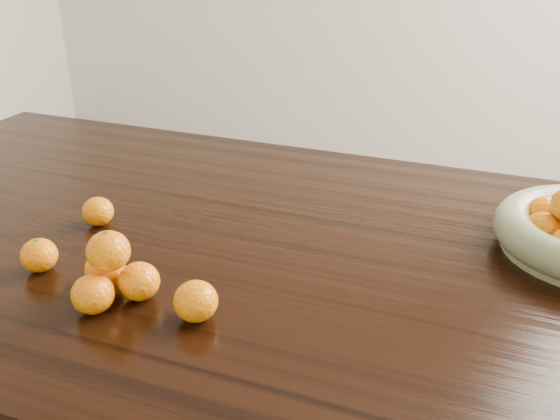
% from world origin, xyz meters
% --- Properties ---
extents(dining_table, '(2.00, 1.00, 0.75)m').
position_xyz_m(dining_table, '(0.00, 0.00, 0.66)').
color(dining_table, black).
rests_on(dining_table, ground).
extents(orange_pyramid, '(0.13, 0.13, 0.11)m').
position_xyz_m(orange_pyramid, '(-0.16, -0.25, 0.79)').
color(orange_pyramid, orange).
rests_on(orange_pyramid, dining_table).
extents(loose_orange_0, '(0.06, 0.06, 0.06)m').
position_xyz_m(loose_orange_0, '(-0.32, -0.22, 0.78)').
color(loose_orange_0, orange).
rests_on(loose_orange_0, dining_table).
extents(loose_orange_2, '(0.06, 0.06, 0.06)m').
position_xyz_m(loose_orange_2, '(-0.02, -0.25, 0.78)').
color(loose_orange_2, orange).
rests_on(loose_orange_2, dining_table).
extents(loose_orange_3, '(0.06, 0.06, 0.05)m').
position_xyz_m(loose_orange_3, '(-0.33, -0.05, 0.78)').
color(loose_orange_3, orange).
rests_on(loose_orange_3, dining_table).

